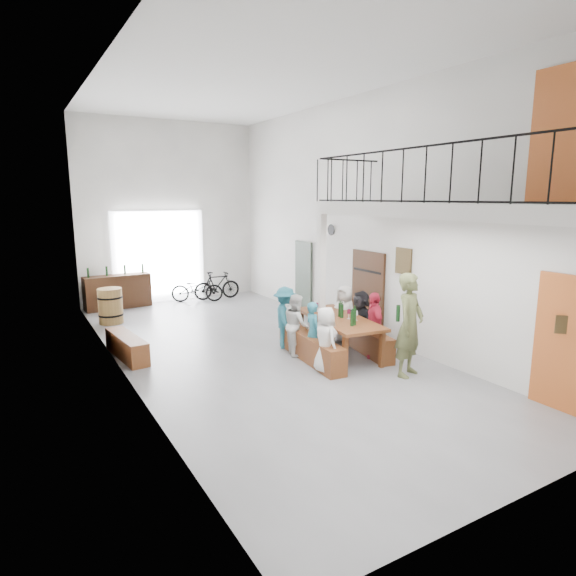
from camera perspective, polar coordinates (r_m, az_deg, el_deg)
floor at (r=10.34m, az=-3.58°, el=-7.41°), size 12.00×12.00×0.00m
room_walls at (r=9.83m, az=-3.83°, el=12.68°), size 12.00×12.00×12.00m
gateway_portal at (r=15.37m, az=-15.02°, el=3.59°), size 2.80×0.08×2.80m
right_wall_decor at (r=10.01m, az=15.25°, el=1.89°), size 0.07×8.28×5.07m
balcony at (r=8.52m, az=18.27°, el=8.49°), size 1.52×5.62×4.00m
tasting_table at (r=9.93m, az=6.04°, el=-3.96°), size 1.27×2.44×0.79m
bench_inner at (r=9.68m, az=2.68°, el=-7.06°), size 0.58×2.28×0.52m
bench_wall at (r=10.43m, az=8.73°, el=-5.87°), size 0.69×2.25×0.51m
tableware at (r=9.88m, az=6.27°, el=-2.70°), size 0.53×1.59×0.35m
side_bench at (r=10.36m, az=-18.56°, el=-6.58°), size 0.54×1.69×0.47m
oak_barrel at (r=13.21m, az=-20.30°, el=-2.00°), size 0.62×0.62×0.91m
serving_counter at (r=14.93m, az=-19.55°, el=-0.40°), size 1.89×0.65×0.98m
counter_bottles at (r=14.84m, az=-19.71°, el=1.99°), size 1.61×0.19×0.28m
guest_left_a at (r=8.95m, az=4.47°, el=-6.15°), size 0.42×0.62×1.24m
guest_left_b at (r=9.50m, az=3.00°, el=-5.22°), size 0.34×0.47×1.21m
guest_left_c at (r=9.93m, az=1.00°, el=-4.34°), size 0.64×0.73×1.27m
guest_left_d at (r=10.35m, az=-0.36°, el=-3.51°), size 0.79×0.99×1.34m
guest_right_a at (r=9.91m, az=10.13°, el=-4.32°), size 0.59×0.85×1.34m
guest_right_b at (r=10.40m, az=8.55°, el=-3.76°), size 0.48×1.21×1.27m
guest_right_c at (r=10.81m, az=6.69°, el=-3.09°), size 0.56×0.72×1.29m
host_standing at (r=8.97m, az=14.22°, el=-4.27°), size 0.81×0.68×1.89m
potted_plant at (r=11.70m, az=6.72°, el=-4.15°), size 0.48×0.44×0.45m
bicycle_near at (r=15.20m, az=-10.72°, el=-0.07°), size 1.67×1.14×0.83m
bicycle_far at (r=15.46m, az=-8.42°, el=0.31°), size 1.51×0.54×0.89m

